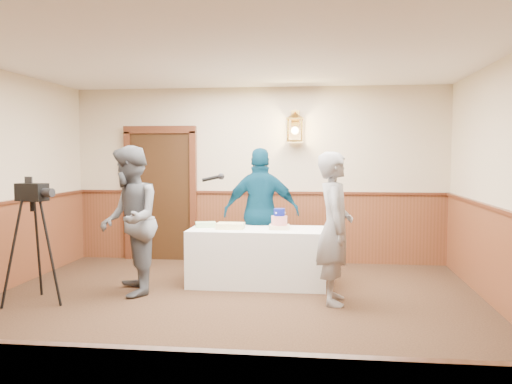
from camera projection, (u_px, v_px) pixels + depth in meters
ground at (217, 330)px, 5.35m from camera, size 7.00×7.00×0.00m
room_shell at (219, 174)px, 5.70m from camera, size 6.02×7.02×2.81m
display_table at (258, 257)px, 7.18m from camera, size 1.80×0.80×0.75m
tiered_cake at (279, 221)px, 7.11m from camera, size 0.27×0.27×0.27m
sheet_cake_yellow at (231, 226)px, 7.16m from camera, size 0.35×0.27×0.07m
sheet_cake_green at (206, 225)px, 7.32m from camera, size 0.32×0.28×0.06m
interviewer at (129, 220)px, 6.64m from camera, size 1.63×1.09×1.84m
baker at (335, 228)px, 6.26m from camera, size 0.44×0.65×1.76m
assistant_p at (261, 212)px, 7.64m from camera, size 1.10×0.54×1.82m
tv_camera_rig at (34, 250)px, 6.27m from camera, size 0.55×0.51×1.40m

